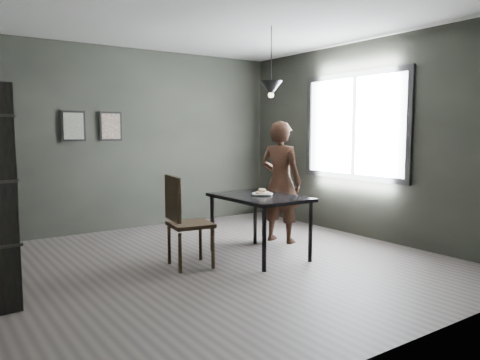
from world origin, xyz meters
TOP-DOWN VIEW (x-y plane):
  - ground at (0.00, 0.00)m, footprint 5.00×5.00m
  - back_wall at (0.00, 2.50)m, footprint 5.00×0.10m
  - ceiling at (0.00, 0.00)m, footprint 5.00×5.00m
  - window_assembly at (2.47, 0.20)m, footprint 0.04×1.96m
  - cafe_table at (0.60, 0.00)m, footprint 0.80×1.20m
  - white_plate at (0.66, 0.02)m, footprint 0.23×0.23m
  - donut_pile at (0.66, 0.02)m, footprint 0.17×0.17m
  - woman at (1.30, 0.45)m, footprint 0.60×0.71m
  - wood_chair at (-0.39, 0.11)m, footprint 0.51×0.51m
  - pendant_lamp at (0.85, 0.10)m, footprint 0.28×0.28m
  - framed_print_left at (-0.90, 2.47)m, footprint 0.34×0.04m
  - framed_print_right at (-0.35, 2.47)m, footprint 0.34×0.04m

SIDE VIEW (x-z plane):
  - ground at x=0.00m, z-range 0.00..0.00m
  - wood_chair at x=-0.39m, z-range 0.07..1.11m
  - cafe_table at x=0.60m, z-range 0.30..1.05m
  - white_plate at x=0.66m, z-range 0.75..0.76m
  - donut_pile at x=0.66m, z-range 0.75..0.82m
  - woman at x=1.30m, z-range 0.00..1.66m
  - back_wall at x=0.00m, z-range 0.00..2.80m
  - window_assembly at x=2.47m, z-range 0.82..2.38m
  - framed_print_left at x=-0.90m, z-range 1.38..1.82m
  - framed_print_right at x=-0.35m, z-range 1.38..1.82m
  - pendant_lamp at x=0.85m, z-range 1.62..2.48m
  - ceiling at x=0.00m, z-range 2.79..2.81m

